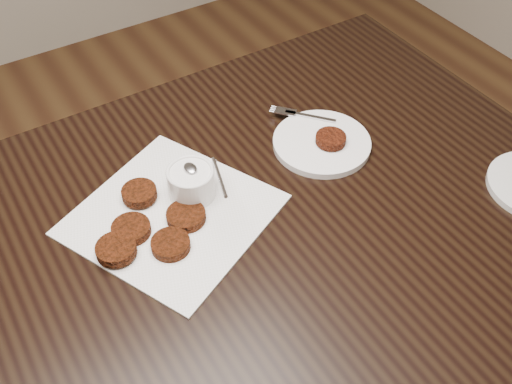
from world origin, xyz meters
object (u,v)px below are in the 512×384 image
at_px(napkin, 172,215).
at_px(sauce_ramekin, 190,170).
at_px(table, 212,368).
at_px(plate_with_patty, 322,140).

xyz_separation_m(napkin, sauce_ramekin, (0.05, 0.02, 0.06)).
bearing_deg(table, napkin, 88.56).
height_order(table, sauce_ramekin, sauce_ramekin).
distance_m(table, plate_with_patty, 0.53).
height_order(table, plate_with_patty, plate_with_patty).
bearing_deg(napkin, sauce_ramekin, 24.89).
relative_size(napkin, sauce_ramekin, 2.57).
height_order(napkin, sauce_ramekin, sauce_ramekin).
xyz_separation_m(table, napkin, (0.00, 0.11, 0.38)).
bearing_deg(napkin, table, -91.44).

